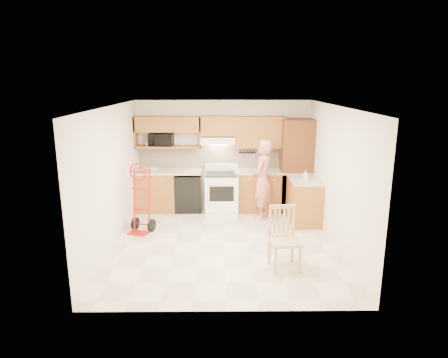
{
  "coord_description": "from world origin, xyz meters",
  "views": [
    {
      "loc": [
        -0.07,
        -6.88,
        2.93
      ],
      "look_at": [
        0.0,
        0.5,
        1.1
      ],
      "focal_mm": 31.95,
      "sensor_mm": 36.0,
      "label": 1
    }
  ],
  "objects_px": {
    "range": "(222,190)",
    "hand_truck": "(140,202)",
    "microwave": "(161,139)",
    "person": "(262,180)",
    "dining_chair": "(285,239)"
  },
  "relations": [
    {
      "from": "range",
      "to": "hand_truck",
      "type": "relative_size",
      "value": 0.86
    },
    {
      "from": "range",
      "to": "hand_truck",
      "type": "distance_m",
      "value": 1.96
    },
    {
      "from": "microwave",
      "to": "person",
      "type": "xyz_separation_m",
      "value": [
        2.23,
        -0.74,
        -0.77
      ]
    },
    {
      "from": "microwave",
      "to": "person",
      "type": "distance_m",
      "value": 2.47
    },
    {
      "from": "range",
      "to": "hand_truck",
      "type": "xyz_separation_m",
      "value": [
        -1.61,
        -1.13,
        0.09
      ]
    },
    {
      "from": "hand_truck",
      "to": "dining_chair",
      "type": "xyz_separation_m",
      "value": [
        2.59,
        -1.59,
        -0.13
      ]
    },
    {
      "from": "hand_truck",
      "to": "dining_chair",
      "type": "relative_size",
      "value": 1.26
    },
    {
      "from": "person",
      "to": "microwave",
      "type": "bearing_deg",
      "value": -85.2
    },
    {
      "from": "microwave",
      "to": "person",
      "type": "height_order",
      "value": "microwave"
    },
    {
      "from": "person",
      "to": "hand_truck",
      "type": "height_order",
      "value": "person"
    },
    {
      "from": "range",
      "to": "dining_chair",
      "type": "relative_size",
      "value": 1.08
    },
    {
      "from": "hand_truck",
      "to": "microwave",
      "type": "bearing_deg",
      "value": 100.3
    },
    {
      "from": "person",
      "to": "hand_truck",
      "type": "xyz_separation_m",
      "value": [
        -2.48,
        -0.78,
        -0.23
      ]
    },
    {
      "from": "person",
      "to": "dining_chair",
      "type": "height_order",
      "value": "person"
    },
    {
      "from": "hand_truck",
      "to": "range",
      "type": "bearing_deg",
      "value": 54.38
    }
  ]
}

